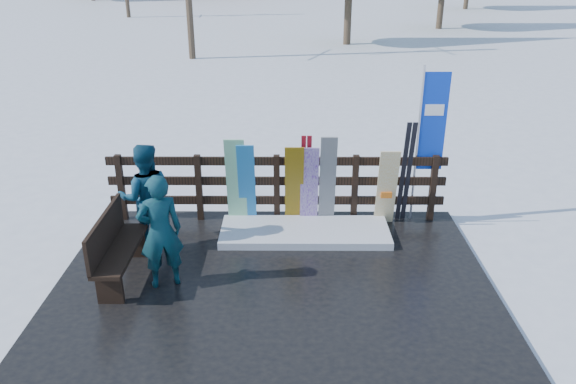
{
  "coord_description": "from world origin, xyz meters",
  "views": [
    {
      "loc": [
        0.23,
        -6.4,
        4.3
      ],
      "look_at": [
        0.19,
        1.0,
        1.1
      ],
      "focal_mm": 35.0,
      "sensor_mm": 36.0,
      "label": 1
    }
  ],
  "objects_px": {
    "bench": "(115,246)",
    "rental_flag": "(429,128)",
    "snowboard_4": "(328,181)",
    "person_back": "(146,197)",
    "person_front": "(160,232)",
    "snowboard_3": "(309,186)",
    "snowboard_0": "(247,185)",
    "snowboard_2": "(294,186)",
    "snowboard_5": "(387,188)",
    "snowboard_1": "(236,182)"
  },
  "relations": [
    {
      "from": "snowboard_1",
      "to": "snowboard_5",
      "type": "bearing_deg",
      "value": 0.0
    },
    {
      "from": "snowboard_3",
      "to": "person_front",
      "type": "xyz_separation_m",
      "value": [
        -2.02,
        -1.81,
        0.11
      ]
    },
    {
      "from": "person_back",
      "to": "snowboard_5",
      "type": "bearing_deg",
      "value": 178.14
    },
    {
      "from": "snowboard_3",
      "to": "snowboard_5",
      "type": "distance_m",
      "value": 1.26
    },
    {
      "from": "bench",
      "to": "person_back",
      "type": "distance_m",
      "value": 1.01
    },
    {
      "from": "snowboard_0",
      "to": "rental_flag",
      "type": "relative_size",
      "value": 0.57
    },
    {
      "from": "snowboard_2",
      "to": "snowboard_1",
      "type": "bearing_deg",
      "value": 180.0
    },
    {
      "from": "snowboard_4",
      "to": "snowboard_5",
      "type": "xyz_separation_m",
      "value": [
        0.97,
        0.0,
        -0.12
      ]
    },
    {
      "from": "bench",
      "to": "snowboard_0",
      "type": "relative_size",
      "value": 1.02
    },
    {
      "from": "snowboard_5",
      "to": "snowboard_2",
      "type": "bearing_deg",
      "value": 180.0
    },
    {
      "from": "bench",
      "to": "rental_flag",
      "type": "distance_m",
      "value": 5.13
    },
    {
      "from": "snowboard_0",
      "to": "rental_flag",
      "type": "height_order",
      "value": "rental_flag"
    },
    {
      "from": "bench",
      "to": "snowboard_2",
      "type": "bearing_deg",
      "value": 34.15
    },
    {
      "from": "bench",
      "to": "person_back",
      "type": "relative_size",
      "value": 0.9
    },
    {
      "from": "bench",
      "to": "rental_flag",
      "type": "xyz_separation_m",
      "value": [
        4.62,
        1.94,
        1.09
      ]
    },
    {
      "from": "snowboard_1",
      "to": "person_front",
      "type": "relative_size",
      "value": 0.96
    },
    {
      "from": "snowboard_1",
      "to": "person_front",
      "type": "distance_m",
      "value": 1.99
    },
    {
      "from": "person_back",
      "to": "person_front",
      "type": "bearing_deg",
      "value": 99.22
    },
    {
      "from": "snowboard_0",
      "to": "snowboard_1",
      "type": "xyz_separation_m",
      "value": [
        -0.17,
        -0.0,
        0.04
      ]
    },
    {
      "from": "snowboard_5",
      "to": "person_front",
      "type": "distance_m",
      "value": 3.75
    },
    {
      "from": "snowboard_2",
      "to": "snowboard_5",
      "type": "distance_m",
      "value": 1.5
    },
    {
      "from": "snowboard_3",
      "to": "snowboard_4",
      "type": "bearing_deg",
      "value": 0.0
    },
    {
      "from": "snowboard_5",
      "to": "person_back",
      "type": "height_order",
      "value": "person_back"
    },
    {
      "from": "snowboard_3",
      "to": "rental_flag",
      "type": "distance_m",
      "value": 2.14
    },
    {
      "from": "snowboard_2",
      "to": "snowboard_4",
      "type": "xyz_separation_m",
      "value": [
        0.54,
        0.0,
        0.08
      ]
    },
    {
      "from": "snowboard_3",
      "to": "rental_flag",
      "type": "xyz_separation_m",
      "value": [
        1.92,
        0.27,
        0.91
      ]
    },
    {
      "from": "snowboard_3",
      "to": "snowboard_1",
      "type": "bearing_deg",
      "value": 180.0
    },
    {
      "from": "rental_flag",
      "to": "snowboard_4",
      "type": "bearing_deg",
      "value": -170.54
    },
    {
      "from": "person_back",
      "to": "snowboard_4",
      "type": "bearing_deg",
      "value": -178.07
    },
    {
      "from": "rental_flag",
      "to": "person_front",
      "type": "distance_m",
      "value": 4.53
    },
    {
      "from": "snowboard_2",
      "to": "person_back",
      "type": "height_order",
      "value": "person_back"
    },
    {
      "from": "person_front",
      "to": "person_back",
      "type": "bearing_deg",
      "value": -89.3
    },
    {
      "from": "snowboard_1",
      "to": "snowboard_3",
      "type": "height_order",
      "value": "snowboard_1"
    },
    {
      "from": "snowboard_5",
      "to": "rental_flag",
      "type": "distance_m",
      "value": 1.17
    },
    {
      "from": "snowboard_2",
      "to": "snowboard_4",
      "type": "distance_m",
      "value": 0.55
    },
    {
      "from": "snowboard_2",
      "to": "bench",
      "type": "bearing_deg",
      "value": -145.85
    },
    {
      "from": "snowboard_0",
      "to": "person_back",
      "type": "relative_size",
      "value": 0.89
    },
    {
      "from": "snowboard_3",
      "to": "snowboard_5",
      "type": "bearing_deg",
      "value": 0.0
    },
    {
      "from": "person_back",
      "to": "snowboard_3",
      "type": "bearing_deg",
      "value": -176.36
    },
    {
      "from": "snowboard_5",
      "to": "person_back",
      "type": "relative_size",
      "value": 0.82
    },
    {
      "from": "bench",
      "to": "snowboard_5",
      "type": "height_order",
      "value": "snowboard_5"
    },
    {
      "from": "snowboard_1",
      "to": "snowboard_4",
      "type": "xyz_separation_m",
      "value": [
        1.48,
        0.0,
        0.02
      ]
    },
    {
      "from": "rental_flag",
      "to": "snowboard_5",
      "type": "bearing_deg",
      "value": -157.63
    },
    {
      "from": "snowboard_0",
      "to": "snowboard_1",
      "type": "bearing_deg",
      "value": -180.0
    },
    {
      "from": "snowboard_2",
      "to": "person_back",
      "type": "relative_size",
      "value": 0.87
    },
    {
      "from": "snowboard_0",
      "to": "snowboard_2",
      "type": "relative_size",
      "value": 1.01
    },
    {
      "from": "snowboard_1",
      "to": "snowboard_3",
      "type": "distance_m",
      "value": 1.19
    },
    {
      "from": "snowboard_4",
      "to": "snowboard_0",
      "type": "bearing_deg",
      "value": 180.0
    },
    {
      "from": "bench",
      "to": "person_back",
      "type": "xyz_separation_m",
      "value": [
        0.24,
        0.93,
        0.31
      ]
    },
    {
      "from": "person_back",
      "to": "snowboard_2",
      "type": "bearing_deg",
      "value": -174.63
    }
  ]
}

